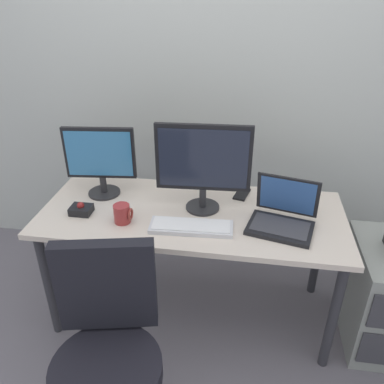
{
  "coord_description": "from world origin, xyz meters",
  "views": [
    {
      "loc": [
        0.27,
        -1.74,
        1.79
      ],
      "look_at": [
        0.0,
        0.0,
        0.82
      ],
      "focal_mm": 36.64,
      "sensor_mm": 36.0,
      "label": 1
    }
  ],
  "objects_px": {
    "trackball_mouse": "(81,209)",
    "cell_phone": "(242,194)",
    "office_chair": "(109,364)",
    "monitor_main": "(203,163)",
    "keyboard": "(191,227)",
    "coffee_mug": "(123,214)",
    "laptop": "(283,216)",
    "monitor_side": "(100,158)"
  },
  "relations": [
    {
      "from": "trackball_mouse",
      "to": "cell_phone",
      "type": "distance_m",
      "value": 0.89
    },
    {
      "from": "office_chair",
      "to": "monitor_main",
      "type": "xyz_separation_m",
      "value": [
        0.28,
        0.79,
        0.56
      ]
    },
    {
      "from": "keyboard",
      "to": "cell_phone",
      "type": "bearing_deg",
      "value": 58.82
    },
    {
      "from": "trackball_mouse",
      "to": "coffee_mug",
      "type": "xyz_separation_m",
      "value": [
        0.24,
        -0.05,
        0.03
      ]
    },
    {
      "from": "laptop",
      "to": "office_chair",
      "type": "bearing_deg",
      "value": -134.86
    },
    {
      "from": "laptop",
      "to": "cell_phone",
      "type": "xyz_separation_m",
      "value": [
        -0.21,
        0.28,
        -0.05
      ]
    },
    {
      "from": "monitor_main",
      "to": "cell_phone",
      "type": "xyz_separation_m",
      "value": [
        0.2,
        0.18,
        -0.26
      ]
    },
    {
      "from": "monitor_side",
      "to": "trackball_mouse",
      "type": "height_order",
      "value": "monitor_side"
    },
    {
      "from": "office_chair",
      "to": "trackball_mouse",
      "type": "height_order",
      "value": "office_chair"
    },
    {
      "from": "monitor_main",
      "to": "coffee_mug",
      "type": "xyz_separation_m",
      "value": [
        -0.38,
        -0.19,
        -0.22
      ]
    },
    {
      "from": "monitor_main",
      "to": "laptop",
      "type": "height_order",
      "value": "monitor_main"
    },
    {
      "from": "monitor_side",
      "to": "keyboard",
      "type": "bearing_deg",
      "value": -26.91
    },
    {
      "from": "laptop",
      "to": "trackball_mouse",
      "type": "bearing_deg",
      "value": -177.43
    },
    {
      "from": "monitor_main",
      "to": "keyboard",
      "type": "xyz_separation_m",
      "value": [
        -0.03,
        -0.2,
        -0.25
      ]
    },
    {
      "from": "monitor_side",
      "to": "trackball_mouse",
      "type": "bearing_deg",
      "value": -101.74
    },
    {
      "from": "laptop",
      "to": "cell_phone",
      "type": "distance_m",
      "value": 0.35
    },
    {
      "from": "monitor_main",
      "to": "trackball_mouse",
      "type": "distance_m",
      "value": 0.68
    },
    {
      "from": "monitor_main",
      "to": "cell_phone",
      "type": "height_order",
      "value": "monitor_main"
    },
    {
      "from": "trackball_mouse",
      "to": "coffee_mug",
      "type": "bearing_deg",
      "value": -11.21
    },
    {
      "from": "office_chair",
      "to": "laptop",
      "type": "bearing_deg",
      "value": 45.14
    },
    {
      "from": "laptop",
      "to": "coffee_mug",
      "type": "xyz_separation_m",
      "value": [
        -0.79,
        -0.09,
        -0.01
      ]
    },
    {
      "from": "office_chair",
      "to": "cell_phone",
      "type": "bearing_deg",
      "value": 63.78
    },
    {
      "from": "monitor_side",
      "to": "coffee_mug",
      "type": "xyz_separation_m",
      "value": [
        0.2,
        -0.27,
        -0.17
      ]
    },
    {
      "from": "office_chair",
      "to": "trackball_mouse",
      "type": "relative_size",
      "value": 8.3
    },
    {
      "from": "monitor_main",
      "to": "trackball_mouse",
      "type": "height_order",
      "value": "monitor_main"
    },
    {
      "from": "monitor_main",
      "to": "keyboard",
      "type": "bearing_deg",
      "value": -98.34
    },
    {
      "from": "monitor_side",
      "to": "keyboard",
      "type": "distance_m",
      "value": 0.65
    },
    {
      "from": "laptop",
      "to": "cell_phone",
      "type": "relative_size",
      "value": 2.56
    },
    {
      "from": "laptop",
      "to": "trackball_mouse",
      "type": "relative_size",
      "value": 3.3
    },
    {
      "from": "keyboard",
      "to": "coffee_mug",
      "type": "height_order",
      "value": "coffee_mug"
    },
    {
      "from": "monitor_main",
      "to": "cell_phone",
      "type": "bearing_deg",
      "value": 41.62
    },
    {
      "from": "monitor_main",
      "to": "trackball_mouse",
      "type": "xyz_separation_m",
      "value": [
        -0.62,
        -0.15,
        -0.24
      ]
    },
    {
      "from": "trackball_mouse",
      "to": "cell_phone",
      "type": "xyz_separation_m",
      "value": [
        0.83,
        0.33,
        -0.02
      ]
    },
    {
      "from": "office_chair",
      "to": "keyboard",
      "type": "xyz_separation_m",
      "value": [
        0.25,
        0.59,
        0.31
      ]
    },
    {
      "from": "office_chair",
      "to": "trackball_mouse",
      "type": "distance_m",
      "value": 0.8
    },
    {
      "from": "keyboard",
      "to": "laptop",
      "type": "xyz_separation_m",
      "value": [
        0.44,
        0.1,
        0.04
      ]
    },
    {
      "from": "cell_phone",
      "to": "monitor_side",
      "type": "bearing_deg",
      "value": -158.17
    },
    {
      "from": "keyboard",
      "to": "monitor_main",
      "type": "bearing_deg",
      "value": 81.66
    },
    {
      "from": "trackball_mouse",
      "to": "cell_phone",
      "type": "height_order",
      "value": "trackball_mouse"
    },
    {
      "from": "keyboard",
      "to": "office_chair",
      "type": "bearing_deg",
      "value": -112.73
    },
    {
      "from": "monitor_side",
      "to": "cell_phone",
      "type": "relative_size",
      "value": 2.79
    },
    {
      "from": "keyboard",
      "to": "laptop",
      "type": "relative_size",
      "value": 1.15
    }
  ]
}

